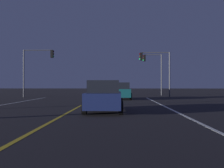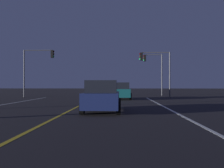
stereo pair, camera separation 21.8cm
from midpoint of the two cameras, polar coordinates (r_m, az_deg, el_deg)
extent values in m
cube|color=silver|center=(11.07, 17.45, -7.78)|extent=(0.16, 35.26, 0.01)
cube|color=gold|center=(11.03, -13.26, -7.81)|extent=(0.16, 35.26, 0.01)
cylinder|color=black|center=(26.56, -0.06, -2.62)|extent=(0.22, 0.68, 0.68)
cylinder|color=black|center=(26.57, 3.83, -2.62)|extent=(0.22, 0.68, 0.68)
cylinder|color=black|center=(23.86, -0.26, -2.89)|extent=(0.22, 0.68, 0.68)
cylinder|color=black|center=(23.87, 4.07, -2.89)|extent=(0.22, 0.68, 0.68)
cube|color=#145156|center=(25.19, 1.89, -2.02)|extent=(1.80, 4.30, 0.80)
cube|color=black|center=(24.92, 1.90, -0.39)|extent=(1.60, 2.10, 0.64)
cube|color=red|center=(23.09, 0.42, -1.94)|extent=(0.24, 0.08, 0.16)
cube|color=red|center=(23.10, 3.40, -1.94)|extent=(0.24, 0.08, 0.16)
cylinder|color=black|center=(15.01, -5.33, -4.50)|extent=(0.22, 0.68, 0.68)
cylinder|color=black|center=(14.90, 1.58, -4.53)|extent=(0.22, 0.68, 0.68)
cylinder|color=black|center=(12.34, -6.87, -5.43)|extent=(0.22, 0.68, 0.68)
cylinder|color=black|center=(12.21, 1.56, -5.49)|extent=(0.22, 0.68, 0.68)
cube|color=navy|center=(13.56, -2.24, -3.60)|extent=(1.80, 4.30, 0.80)
cube|color=black|center=(13.29, -2.32, -0.57)|extent=(1.60, 2.10, 0.64)
cube|color=red|center=(11.53, -5.94, -3.71)|extent=(0.24, 0.08, 0.16)
cube|color=red|center=(11.43, 0.04, -3.74)|extent=(0.24, 0.08, 0.16)
cylinder|color=#4C4C51|center=(29.28, 12.92, 2.08)|extent=(0.14, 0.14, 5.25)
cylinder|color=#4C4C51|center=(29.22, 9.77, 7.15)|extent=(3.24, 0.10, 0.10)
cube|color=black|center=(28.99, 6.58, 6.31)|extent=(0.28, 0.36, 0.90)
sphere|color=#3A0605|center=(29.01, 6.26, 6.90)|extent=(0.20, 0.20, 0.20)
sphere|color=#3C2706|center=(28.97, 6.26, 6.31)|extent=(0.20, 0.20, 0.20)
sphere|color=#19E059|center=(28.94, 6.26, 5.72)|extent=(0.20, 0.20, 0.20)
cylinder|color=#4C4C51|center=(30.88, -19.87, 2.28)|extent=(0.14, 0.14, 5.58)
cylinder|color=#4C4C51|center=(30.55, -16.92, 7.47)|extent=(3.35, 0.10, 0.10)
cube|color=black|center=(30.00, -13.87, 6.74)|extent=(0.28, 0.36, 0.90)
sphere|color=#3A0605|center=(30.00, -13.57, 7.32)|extent=(0.20, 0.20, 0.20)
sphere|color=#3C2706|center=(29.96, -13.57, 6.75)|extent=(0.20, 0.20, 0.20)
sphere|color=#19E059|center=(29.93, -13.57, 6.18)|extent=(0.20, 0.20, 0.20)
cylinder|color=#4C4C51|center=(34.69, 11.15, 2.07)|extent=(0.14, 0.14, 5.66)
cylinder|color=#4C4C51|center=(34.74, 9.25, 6.67)|extent=(2.31, 0.10, 0.10)
cube|color=black|center=(34.56, 7.34, 5.95)|extent=(0.28, 0.36, 0.90)
sphere|color=#3A0605|center=(34.58, 7.07, 6.45)|extent=(0.20, 0.20, 0.20)
sphere|color=#3C2706|center=(34.54, 7.07, 5.95)|extent=(0.20, 0.20, 0.20)
sphere|color=#19E059|center=(34.51, 7.07, 5.46)|extent=(0.20, 0.20, 0.20)
camera|label=1|loc=(0.11, -88.31, -0.01)|focal=39.67mm
camera|label=2|loc=(0.11, 91.69, 0.01)|focal=39.67mm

